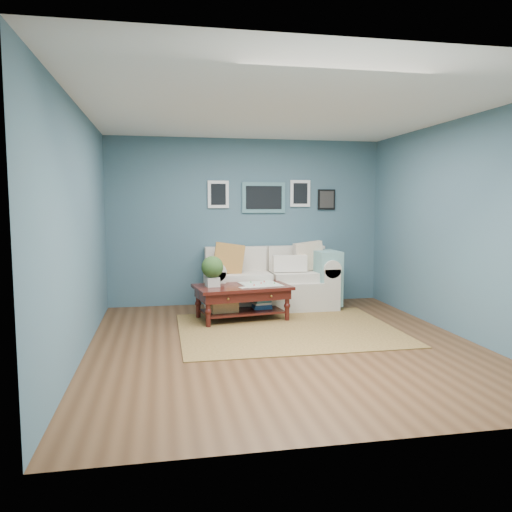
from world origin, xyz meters
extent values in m
plane|color=brown|center=(0.00, 0.00, 0.00)|extent=(5.00, 5.00, 0.00)
plane|color=white|center=(0.00, 0.00, 2.70)|extent=(5.00, 5.00, 0.00)
cube|color=#435E6E|center=(0.00, 2.50, 1.35)|extent=(4.50, 0.02, 2.70)
cube|color=#435E6E|center=(0.00, -2.50, 1.35)|extent=(4.50, 0.02, 2.70)
cube|color=#435E6E|center=(-2.25, 0.00, 1.35)|extent=(0.02, 5.00, 2.70)
cube|color=#435E6E|center=(2.25, 0.00, 1.35)|extent=(0.02, 5.00, 2.70)
cube|color=slate|center=(0.28, 2.48, 1.75)|extent=(0.72, 0.03, 0.50)
cube|color=black|center=(0.28, 2.46, 1.75)|extent=(0.60, 0.01, 0.38)
cube|color=white|center=(-0.47, 2.48, 1.80)|extent=(0.34, 0.03, 0.44)
cube|color=white|center=(0.90, 2.48, 1.82)|extent=(0.34, 0.03, 0.44)
cube|color=black|center=(1.36, 2.48, 1.72)|extent=(0.30, 0.03, 0.34)
cube|color=brown|center=(0.22, 0.61, 0.01)|extent=(2.82, 2.25, 0.01)
cube|color=beige|center=(0.28, 1.99, 0.22)|extent=(1.51, 0.93, 0.45)
cube|color=beige|center=(0.28, 2.35, 0.70)|extent=(1.97, 0.23, 0.51)
cube|color=beige|center=(-0.60, 1.99, 0.33)|extent=(0.25, 0.93, 0.66)
cube|color=beige|center=(1.16, 1.99, 0.33)|extent=(0.25, 0.93, 0.66)
cylinder|color=beige|center=(-0.60, 1.99, 0.66)|extent=(0.28, 0.93, 0.28)
cylinder|color=beige|center=(1.16, 1.99, 0.66)|extent=(0.28, 0.93, 0.28)
cube|color=beige|center=(-0.13, 1.93, 0.51)|extent=(0.76, 0.59, 0.14)
cube|color=beige|center=(0.68, 1.93, 0.51)|extent=(0.76, 0.59, 0.14)
cube|color=beige|center=(-0.13, 2.22, 0.77)|extent=(0.76, 0.13, 0.38)
cube|color=beige|center=(0.68, 2.22, 0.77)|extent=(0.76, 0.13, 0.38)
cube|color=orange|center=(-0.38, 1.94, 0.82)|extent=(0.51, 0.18, 0.50)
cube|color=beige|center=(0.91, 2.01, 0.82)|extent=(0.50, 0.19, 0.49)
cube|color=silver|center=(0.57, 1.88, 0.72)|extent=(0.53, 0.13, 0.25)
cube|color=#6FA296|center=(1.16, 1.86, 0.49)|extent=(0.36, 0.58, 0.85)
cube|color=#35100B|center=(-0.28, 1.30, 0.47)|extent=(1.42, 0.96, 0.04)
cube|color=#35100B|center=(-0.28, 1.30, 0.38)|extent=(1.32, 0.86, 0.13)
cube|color=#35100B|center=(-0.28, 1.30, 0.12)|extent=(1.19, 0.73, 0.03)
sphere|color=gold|center=(-0.53, 0.90, 0.38)|extent=(0.03, 0.03, 0.03)
sphere|color=gold|center=(0.08, 1.00, 0.38)|extent=(0.03, 0.03, 0.03)
cylinder|color=#35100B|center=(-0.80, 0.92, 0.23)|extent=(0.07, 0.07, 0.45)
cylinder|color=#35100B|center=(0.33, 1.09, 0.23)|extent=(0.07, 0.07, 0.45)
cylinder|color=#35100B|center=(-0.89, 1.51, 0.23)|extent=(0.07, 0.07, 0.45)
cylinder|color=#35100B|center=(0.24, 1.68, 0.23)|extent=(0.07, 0.07, 0.45)
cube|color=beige|center=(-0.70, 1.29, 0.56)|extent=(0.20, 0.20, 0.13)
sphere|color=#294B1C|center=(-0.70, 1.29, 0.77)|extent=(0.31, 0.31, 0.31)
cube|color=white|center=(-0.01, 1.34, 0.50)|extent=(0.60, 0.60, 0.01)
cube|color=tan|center=(-0.55, 1.26, 0.25)|extent=(0.41, 0.32, 0.22)
cube|color=navy|center=(0.02, 1.37, 0.20)|extent=(0.29, 0.23, 0.12)
camera|label=1|loc=(-1.39, -5.61, 1.65)|focal=35.00mm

